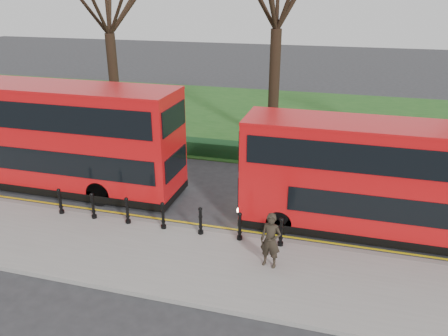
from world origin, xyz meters
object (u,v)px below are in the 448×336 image
(bollard_row, at_px, (163,216))
(bus_lead, at_px, (50,137))
(bus_rear, at_px, (390,181))
(pedestrian, at_px, (271,241))

(bollard_row, relative_size, bus_lead, 0.75)
(bus_lead, bearing_deg, bollard_row, -21.48)
(bus_lead, xyz_separation_m, bus_rear, (13.94, -0.40, -0.26))
(bollard_row, height_order, bus_lead, bus_lead)
(bus_lead, height_order, bus_rear, bus_lead)
(bollard_row, relative_size, pedestrian, 4.81)
(bus_lead, xyz_separation_m, pedestrian, (10.38, -3.72, -1.27))
(bus_lead, relative_size, pedestrian, 6.39)
(bus_lead, height_order, pedestrian, bus_lead)
(pedestrian, bearing_deg, bus_lead, 170.51)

